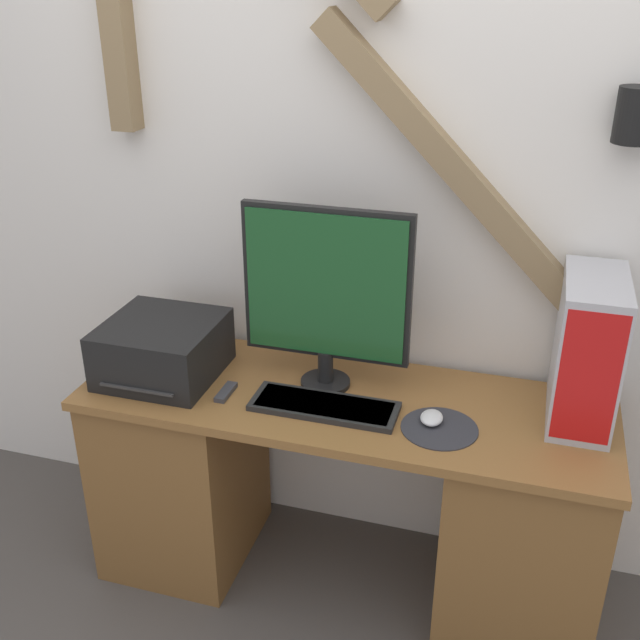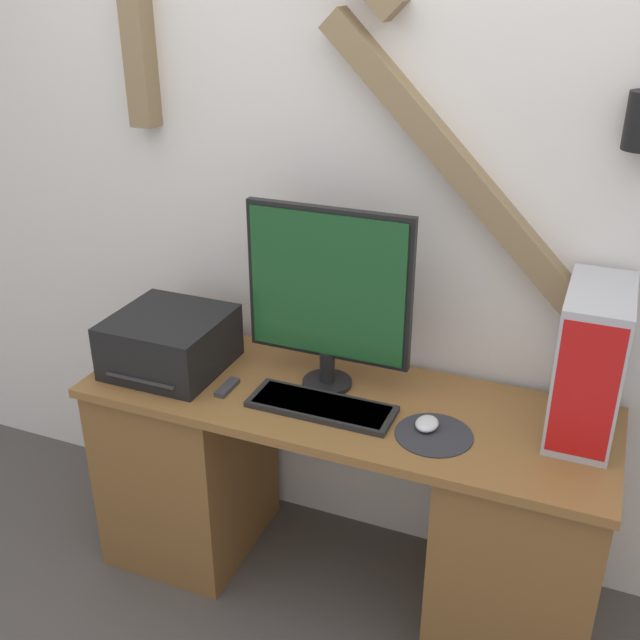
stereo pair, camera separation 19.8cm
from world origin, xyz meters
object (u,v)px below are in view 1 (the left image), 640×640
Objects in this scene: remote_control at (226,392)px; monitor at (326,291)px; keyboard at (324,406)px; mouse at (432,418)px; computer_tower at (587,350)px; printer at (162,349)px.

monitor is at bearing 28.21° from remote_control.
monitor is 5.25× the size of remote_control.
remote_control is (-0.32, -0.01, -0.00)m from keyboard.
mouse is (0.36, -0.13, -0.31)m from monitor.
keyboard is 0.79m from computer_tower.
keyboard is 0.32m from remote_control.
keyboard is 0.33m from mouse.
computer_tower is 1.10m from remote_control.
printer is 3.27× the size of remote_control.
monitor is 1.31× the size of keyboard.
monitor reaches higher than mouse.
remote_control is (-1.06, -0.19, -0.21)m from computer_tower.
mouse is 0.20× the size of computer_tower.
mouse is 0.23× the size of printer.
monitor reaches higher than remote_control.
remote_control is (-0.65, -0.02, -0.01)m from mouse.
monitor is 0.59m from printer.
remote_control is (-0.28, -0.15, -0.32)m from monitor.
keyboard is 1.02× the size of computer_tower.
computer_tower is at bearing 5.57° from printer.
printer is 0.27m from remote_control.
keyboard reaches higher than remote_control.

